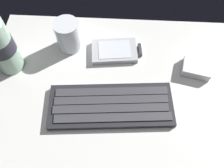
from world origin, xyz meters
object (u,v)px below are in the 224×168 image
Objects in this scene: handheld_device at (117,51)px; keyboard at (113,106)px; charger_block at (196,68)px; juice_cup at (68,36)px.

keyboard is at bearing -90.91° from handheld_device.
handheld_device is 21.07cm from charger_block.
keyboard is 16.07cm from handheld_device.
juice_cup reaches higher than keyboard.
juice_cup reaches higher than handheld_device.
keyboard is 22.01cm from juice_cup.
keyboard is at bearing -54.75° from juice_cup.
handheld_device is at bearing 89.09° from keyboard.
charger_block is at bearing -12.60° from handheld_device.
juice_cup is at bearing 172.32° from handheld_device.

